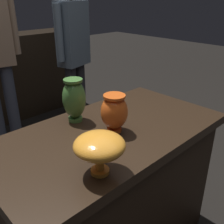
% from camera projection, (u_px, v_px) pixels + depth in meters
% --- Properties ---
extents(display_plinth, '(1.20, 0.64, 0.80)m').
position_uv_depth(display_plinth, '(110.00, 192.00, 1.45)').
color(display_plinth, black).
rests_on(display_plinth, ground_plane).
extents(vase_centerpiece, '(0.13, 0.13, 0.19)m').
position_uv_depth(vase_centerpiece, '(114.00, 112.00, 1.23)').
color(vase_centerpiece, '#E55B1E').
rests_on(vase_centerpiece, display_plinth).
extents(vase_tall_behind, '(0.19, 0.19, 0.16)m').
position_uv_depth(vase_tall_behind, '(99.00, 146.00, 0.93)').
color(vase_tall_behind, orange).
rests_on(vase_tall_behind, display_plinth).
extents(vase_left_accent, '(0.12, 0.12, 0.23)m').
position_uv_depth(vase_left_accent, '(74.00, 99.00, 1.33)').
color(vase_left_accent, '#477A38').
rests_on(vase_left_accent, display_plinth).
extents(visitor_near_right, '(0.45, 0.26, 1.53)m').
position_uv_depth(visitor_near_right, '(74.00, 51.00, 2.58)').
color(visitor_near_right, '#232328').
rests_on(visitor_near_right, ground_plane).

